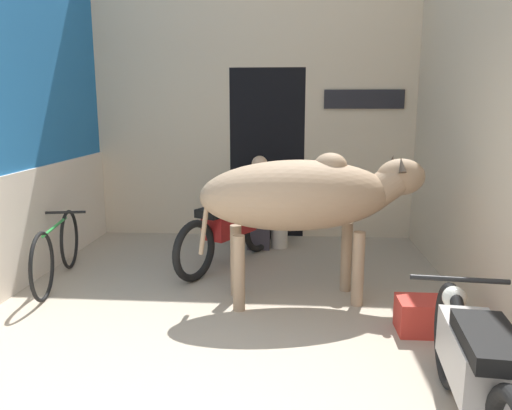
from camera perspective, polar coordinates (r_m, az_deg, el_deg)
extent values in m
cube|color=silver|center=(5.39, -26.28, -3.16)|extent=(0.03, 4.80, 1.17)
cube|color=beige|center=(7.24, -10.25, 5.89)|extent=(1.86, 0.18, 2.32)
cube|color=beige|center=(7.06, 11.57, 5.71)|extent=(1.48, 0.18, 2.32)
cube|color=black|center=(7.37, 1.45, 6.16)|extent=(1.03, 0.90, 2.32)
cube|color=black|center=(6.93, 12.25, 11.74)|extent=(1.06, 0.03, 0.25)
cube|color=beige|center=(4.81, 26.01, 13.43)|extent=(0.18, 4.80, 4.19)
ellipsoid|color=tan|center=(4.59, 4.65, 1.11)|extent=(1.87, 1.00, 0.65)
ellipsoid|color=tan|center=(4.62, 8.49, 4.45)|extent=(0.35, 0.33, 0.24)
cylinder|color=tan|center=(4.80, 14.26, 1.88)|extent=(0.48, 0.38, 0.43)
ellipsoid|color=tan|center=(4.85, 16.21, 3.09)|extent=(0.51, 0.37, 0.34)
cylinder|color=tan|center=(4.56, -5.86, -1.82)|extent=(0.14, 0.07, 0.63)
cylinder|color=tan|center=(5.06, 10.28, -5.84)|extent=(0.11, 0.11, 0.70)
cylinder|color=tan|center=(4.71, 11.58, -7.18)|extent=(0.11, 0.11, 0.70)
cylinder|color=tan|center=(4.87, -2.31, -6.35)|extent=(0.11, 0.11, 0.70)
cylinder|color=tan|center=(4.51, -1.97, -7.81)|extent=(0.11, 0.11, 0.70)
cone|color=#473D33|center=(4.93, 15.26, 4.78)|extent=(0.09, 0.14, 0.16)
cone|color=#473D33|center=(4.71, 16.32, 4.43)|extent=(0.09, 0.14, 0.16)
torus|color=black|center=(3.61, 21.22, -13.74)|extent=(0.15, 0.70, 0.69)
cube|color=#9E9993|center=(2.98, 23.88, -15.52)|extent=(0.34, 0.71, 0.28)
cube|color=black|center=(2.74, 25.15, -13.88)|extent=(0.31, 0.57, 0.09)
cylinder|color=black|center=(3.32, 22.22, -7.88)|extent=(0.58, 0.09, 0.03)
sphere|color=silver|center=(3.45, 21.72, -9.83)|extent=(0.15, 0.15, 0.15)
torus|color=black|center=(5.29, -7.05, -5.22)|extent=(0.38, 0.62, 0.66)
torus|color=black|center=(6.29, 0.38, -2.44)|extent=(0.38, 0.62, 0.66)
cube|color=maroon|center=(5.73, -3.03, -2.04)|extent=(0.58, 0.75, 0.28)
cube|color=black|center=(5.54, -4.20, -0.62)|extent=(0.50, 0.62, 0.09)
cylinder|color=black|center=(6.09, -0.32, 1.19)|extent=(0.53, 0.30, 0.03)
sphere|color=silver|center=(6.19, 0.13, -0.09)|extent=(0.15, 0.15, 0.15)
torus|color=black|center=(5.15, -23.26, -6.47)|extent=(0.15, 0.66, 0.67)
torus|color=black|center=(6.05, -20.55, -3.69)|extent=(0.15, 0.66, 0.67)
cylinder|color=green|center=(5.53, -22.00, -2.30)|extent=(0.17, 0.79, 0.03)
cylinder|color=black|center=(5.89, -20.98, -0.79)|extent=(0.44, 0.11, 0.03)
cube|color=#3D3842|center=(6.42, 0.31, -3.27)|extent=(0.29, 0.14, 0.42)
cube|color=#3D3842|center=(6.44, 0.37, -0.85)|extent=(0.29, 0.32, 0.11)
cube|color=#386B42|center=(6.46, 0.41, 1.54)|extent=(0.41, 0.20, 0.52)
sphere|color=tan|center=(6.41, 0.42, 4.74)|extent=(0.21, 0.21, 0.21)
cylinder|color=beige|center=(6.52, 2.66, -3.22)|extent=(0.22, 0.22, 0.38)
cylinder|color=beige|center=(6.47, 2.68, -1.43)|extent=(0.31, 0.31, 0.04)
cube|color=red|center=(4.39, 18.71, -11.91)|extent=(0.44, 0.32, 0.28)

